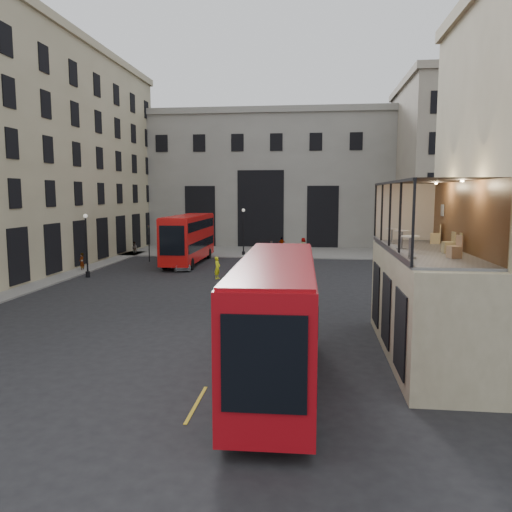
# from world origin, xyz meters

# --- Properties ---
(ground) EXTENTS (140.00, 140.00, 0.00)m
(ground) POSITION_xyz_m (0.00, 0.00, 0.00)
(ground) COLOR black
(ground) RESTS_ON ground
(host_frontage) EXTENTS (3.00, 11.00, 4.50)m
(host_frontage) POSITION_xyz_m (6.50, 0.00, 2.25)
(host_frontage) COLOR #BFB48F
(host_frontage) RESTS_ON ground
(cafe_floor) EXTENTS (3.00, 10.00, 0.10)m
(cafe_floor) POSITION_xyz_m (6.50, 0.00, 4.55)
(cafe_floor) COLOR slate
(cafe_floor) RESTS_ON host_frontage
(gateway) EXTENTS (35.00, 10.60, 18.00)m
(gateway) POSITION_xyz_m (-5.00, 47.99, 9.39)
(gateway) COLOR gray
(gateway) RESTS_ON ground
(building_right) EXTENTS (16.60, 18.60, 20.00)m
(building_right) POSITION_xyz_m (20.00, 39.97, 10.39)
(building_right) COLOR #9F9780
(building_right) RESTS_ON ground
(pavement_far) EXTENTS (40.00, 12.00, 0.12)m
(pavement_far) POSITION_xyz_m (-6.00, 38.00, 0.06)
(pavement_far) COLOR slate
(pavement_far) RESTS_ON ground
(traffic_light_near) EXTENTS (0.16, 0.20, 3.80)m
(traffic_light_near) POSITION_xyz_m (-1.00, 12.00, 2.42)
(traffic_light_near) COLOR black
(traffic_light_near) RESTS_ON ground
(traffic_light_far) EXTENTS (0.16, 0.20, 3.80)m
(traffic_light_far) POSITION_xyz_m (-15.00, 28.00, 2.42)
(traffic_light_far) COLOR black
(traffic_light_far) RESTS_ON ground
(street_lamp_a) EXTENTS (0.36, 0.36, 5.33)m
(street_lamp_a) POSITION_xyz_m (-17.00, 18.00, 2.39)
(street_lamp_a) COLOR black
(street_lamp_a) RESTS_ON ground
(street_lamp_b) EXTENTS (0.36, 0.36, 5.33)m
(street_lamp_b) POSITION_xyz_m (-6.00, 34.00, 2.39)
(street_lamp_b) COLOR black
(street_lamp_b) RESTS_ON ground
(bus_near) EXTENTS (2.91, 11.70, 4.65)m
(bus_near) POSITION_xyz_m (0.50, -3.76, 2.61)
(bus_near) COLOR #A40B13
(bus_near) RESTS_ON ground
(bus_far) EXTENTS (2.89, 12.17, 4.85)m
(bus_far) POSITION_xyz_m (-10.63, 27.28, 2.72)
(bus_far) COLOR red
(bus_far) RESTS_ON ground
(car_a) EXTENTS (2.89, 4.09, 1.29)m
(car_a) POSITION_xyz_m (-10.38, 23.02, 0.65)
(car_a) COLOR #A3A6AB
(car_a) RESTS_ON ground
(car_b) EXTENTS (3.42, 5.19, 1.62)m
(car_b) POSITION_xyz_m (-1.63, 23.51, 0.81)
(car_b) COLOR #B1290A
(car_b) RESTS_ON ground
(car_c) EXTENTS (1.87, 4.41, 1.27)m
(car_c) POSITION_xyz_m (-10.57, 26.27, 0.64)
(car_c) COLOR black
(car_c) RESTS_ON ground
(bicycle) EXTENTS (1.92, 0.78, 0.99)m
(bicycle) POSITION_xyz_m (-3.18, 17.84, 0.49)
(bicycle) COLOR gray
(bicycle) RESTS_ON ground
(cyclist) EXTENTS (0.59, 0.76, 1.84)m
(cyclist) POSITION_xyz_m (-6.01, 18.50, 0.92)
(cyclist) COLOR yellow
(cyclist) RESTS_ON ground
(pedestrian_a) EXTENTS (0.87, 0.75, 1.56)m
(pedestrian_a) POSITION_xyz_m (-18.35, 32.82, 0.78)
(pedestrian_a) COLOR gray
(pedestrian_a) RESTS_ON ground
(pedestrian_b) EXTENTS (1.41, 1.24, 1.89)m
(pedestrian_b) POSITION_xyz_m (-11.42, 34.44, 0.95)
(pedestrian_b) COLOR gray
(pedestrian_b) RESTS_ON ground
(pedestrian_c) EXTENTS (1.00, 0.54, 1.62)m
(pedestrian_c) POSITION_xyz_m (-2.03, 39.93, 0.81)
(pedestrian_c) COLOR gray
(pedestrian_c) RESTS_ON ground
(pedestrian_d) EXTENTS (0.99, 1.09, 1.87)m
(pedestrian_d) POSITION_xyz_m (0.68, 36.84, 0.93)
(pedestrian_d) COLOR gray
(pedestrian_d) RESTS_ON ground
(pedestrian_e) EXTENTS (0.40, 0.61, 1.66)m
(pedestrian_e) POSITION_xyz_m (-19.00, 21.10, 0.83)
(pedestrian_e) COLOR gray
(pedestrian_e) RESTS_ON ground
(cafe_table_near) EXTENTS (0.66, 0.66, 0.83)m
(cafe_table_near) POSITION_xyz_m (5.38, -2.58, 5.15)
(cafe_table_near) COLOR white
(cafe_table_near) RESTS_ON cafe_floor
(cafe_table_mid) EXTENTS (0.64, 0.64, 0.80)m
(cafe_table_mid) POSITION_xyz_m (5.65, 0.72, 5.13)
(cafe_table_mid) COLOR beige
(cafe_table_mid) RESTS_ON cafe_floor
(cafe_table_far) EXTENTS (0.58, 0.58, 0.72)m
(cafe_table_far) POSITION_xyz_m (5.59, 3.10, 5.08)
(cafe_table_far) COLOR beige
(cafe_table_far) RESTS_ON cafe_floor
(cafe_chair_a) EXTENTS (0.51, 0.51, 0.85)m
(cafe_chair_a) POSITION_xyz_m (7.04, -2.40, 4.86)
(cafe_chair_a) COLOR tan
(cafe_chair_a) RESTS_ON cafe_floor
(cafe_chair_b) EXTENTS (0.45, 0.45, 0.86)m
(cafe_chair_b) POSITION_xyz_m (7.25, -0.75, 4.86)
(cafe_chair_b) COLOR tan
(cafe_chair_b) RESTS_ON cafe_floor
(cafe_chair_c) EXTENTS (0.40, 0.40, 0.79)m
(cafe_chair_c) POSITION_xyz_m (7.66, -0.37, 4.84)
(cafe_chair_c) COLOR tan
(cafe_chair_c) RESTS_ON cafe_floor
(cafe_chair_d) EXTENTS (0.56, 0.56, 0.93)m
(cafe_chair_d) POSITION_xyz_m (7.67, 3.19, 4.88)
(cafe_chair_d) COLOR tan
(cafe_chair_d) RESTS_ON cafe_floor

